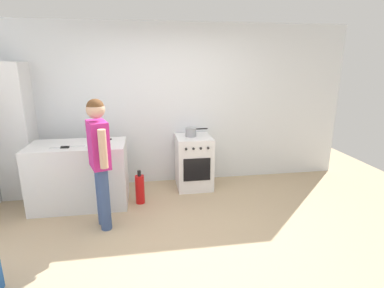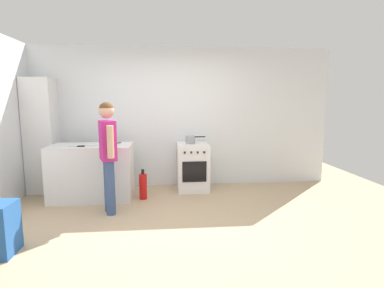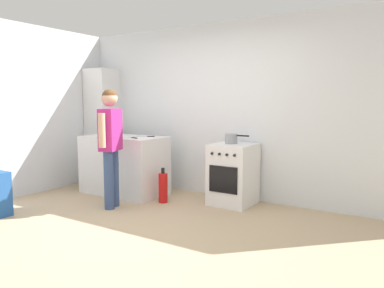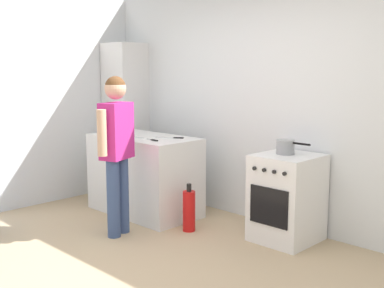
{
  "view_description": "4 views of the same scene",
  "coord_description": "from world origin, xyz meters",
  "px_view_note": "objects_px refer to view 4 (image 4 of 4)",
  "views": [
    {
      "loc": [
        -0.41,
        -2.97,
        1.99
      ],
      "look_at": [
        0.18,
        0.68,
        0.98
      ],
      "focal_mm": 28.0,
      "sensor_mm": 36.0,
      "label": 1
    },
    {
      "loc": [
        -0.15,
        -3.74,
        1.61
      ],
      "look_at": [
        0.26,
        0.79,
        0.95
      ],
      "focal_mm": 28.0,
      "sensor_mm": 36.0,
      "label": 2
    },
    {
      "loc": [
        2.64,
        -3.07,
        1.44
      ],
      "look_at": [
        0.08,
        0.93,
        0.89
      ],
      "focal_mm": 35.0,
      "sensor_mm": 36.0,
      "label": 3
    },
    {
      "loc": [
        2.86,
        -2.3,
        1.67
      ],
      "look_at": [
        -0.16,
        0.78,
        0.99
      ],
      "focal_mm": 45.0,
      "sensor_mm": 36.0,
      "label": 4
    }
  ],
  "objects_px": {
    "person": "(117,142)",
    "larder_cabinet": "(126,119)",
    "pot": "(286,147)",
    "knife_chef": "(133,137)",
    "knife_utility": "(122,136)",
    "knife_paring": "(153,140)",
    "oven_left": "(287,198)",
    "fire_extinguisher": "(189,210)",
    "knife_carving": "(170,138)"
  },
  "relations": [
    {
      "from": "person",
      "to": "larder_cabinet",
      "type": "distance_m",
      "value": 1.77
    },
    {
      "from": "pot",
      "to": "knife_chef",
      "type": "relative_size",
      "value": 1.14
    },
    {
      "from": "knife_utility",
      "to": "knife_paring",
      "type": "distance_m",
      "value": 0.49
    },
    {
      "from": "knife_chef",
      "to": "oven_left",
      "type": "bearing_deg",
      "value": 16.08
    },
    {
      "from": "knife_paring",
      "to": "fire_extinguisher",
      "type": "xyz_separation_m",
      "value": [
        0.51,
        0.04,
        -0.69
      ]
    },
    {
      "from": "knife_carving",
      "to": "knife_chef",
      "type": "bearing_deg",
      "value": -146.14
    },
    {
      "from": "knife_carving",
      "to": "fire_extinguisher",
      "type": "height_order",
      "value": "knife_carving"
    },
    {
      "from": "knife_carving",
      "to": "fire_extinguisher",
      "type": "bearing_deg",
      "value": -23.07
    },
    {
      "from": "knife_carving",
      "to": "person",
      "type": "relative_size",
      "value": 0.19
    },
    {
      "from": "oven_left",
      "to": "pot",
      "type": "relative_size",
      "value": 2.4
    },
    {
      "from": "knife_carving",
      "to": "larder_cabinet",
      "type": "height_order",
      "value": "larder_cabinet"
    },
    {
      "from": "knife_chef",
      "to": "larder_cabinet",
      "type": "relative_size",
      "value": 0.16
    },
    {
      "from": "pot",
      "to": "knife_carving",
      "type": "bearing_deg",
      "value": -168.46
    },
    {
      "from": "pot",
      "to": "person",
      "type": "relative_size",
      "value": 0.22
    },
    {
      "from": "knife_paring",
      "to": "fire_extinguisher",
      "type": "relative_size",
      "value": 0.42
    },
    {
      "from": "pot",
      "to": "knife_utility",
      "type": "relative_size",
      "value": 1.41
    },
    {
      "from": "knife_utility",
      "to": "knife_carving",
      "type": "distance_m",
      "value": 0.57
    },
    {
      "from": "oven_left",
      "to": "fire_extinguisher",
      "type": "relative_size",
      "value": 1.7
    },
    {
      "from": "knife_utility",
      "to": "knife_paring",
      "type": "height_order",
      "value": "same"
    },
    {
      "from": "fire_extinguisher",
      "to": "knife_utility",
      "type": "bearing_deg",
      "value": -175.52
    },
    {
      "from": "pot",
      "to": "knife_chef",
      "type": "distance_m",
      "value": 1.77
    },
    {
      "from": "oven_left",
      "to": "knife_chef",
      "type": "xyz_separation_m",
      "value": [
        -1.74,
        -0.5,
        0.48
      ]
    },
    {
      "from": "oven_left",
      "to": "person",
      "type": "bearing_deg",
      "value": -141.06
    },
    {
      "from": "pot",
      "to": "knife_paring",
      "type": "height_order",
      "value": "pot"
    },
    {
      "from": "pot",
      "to": "larder_cabinet",
      "type": "xyz_separation_m",
      "value": [
        -2.61,
        0.09,
        0.08
      ]
    },
    {
      "from": "knife_carving",
      "to": "fire_extinguisher",
      "type": "xyz_separation_m",
      "value": [
        0.51,
        -0.22,
        -0.69
      ]
    },
    {
      "from": "pot",
      "to": "knife_carving",
      "type": "xyz_separation_m",
      "value": [
        -1.34,
        -0.27,
        -0.02
      ]
    },
    {
      "from": "oven_left",
      "to": "fire_extinguisher",
      "type": "distance_m",
      "value": 1.01
    },
    {
      "from": "larder_cabinet",
      "to": "oven_left",
      "type": "bearing_deg",
      "value": -2.21
    },
    {
      "from": "person",
      "to": "fire_extinguisher",
      "type": "relative_size",
      "value": 3.19
    },
    {
      "from": "pot",
      "to": "knife_utility",
      "type": "distance_m",
      "value": 1.92
    },
    {
      "from": "pot",
      "to": "fire_extinguisher",
      "type": "xyz_separation_m",
      "value": [
        -0.83,
        -0.49,
        -0.7
      ]
    },
    {
      "from": "knife_utility",
      "to": "fire_extinguisher",
      "type": "xyz_separation_m",
      "value": [
        1.0,
        0.08,
        -0.69
      ]
    },
    {
      "from": "knife_paring",
      "to": "larder_cabinet",
      "type": "bearing_deg",
      "value": 153.96
    },
    {
      "from": "pot",
      "to": "knife_chef",
      "type": "height_order",
      "value": "pot"
    },
    {
      "from": "knife_chef",
      "to": "larder_cabinet",
      "type": "bearing_deg",
      "value": 146.62
    },
    {
      "from": "knife_utility",
      "to": "person",
      "type": "xyz_separation_m",
      "value": [
        0.57,
        -0.5,
        0.04
      ]
    },
    {
      "from": "person",
      "to": "knife_utility",
      "type": "bearing_deg",
      "value": 138.72
    },
    {
      "from": "knife_paring",
      "to": "larder_cabinet",
      "type": "relative_size",
      "value": 0.11
    },
    {
      "from": "oven_left",
      "to": "pot",
      "type": "height_order",
      "value": "pot"
    },
    {
      "from": "oven_left",
      "to": "knife_carving",
      "type": "distance_m",
      "value": 1.48
    },
    {
      "from": "knife_utility",
      "to": "knife_carving",
      "type": "xyz_separation_m",
      "value": [
        0.49,
        0.3,
        -0.0
      ]
    },
    {
      "from": "oven_left",
      "to": "pot",
      "type": "bearing_deg",
      "value": 164.01
    },
    {
      "from": "knife_chef",
      "to": "person",
      "type": "relative_size",
      "value": 0.19
    },
    {
      "from": "knife_chef",
      "to": "person",
      "type": "distance_m",
      "value": 0.7
    },
    {
      "from": "knife_paring",
      "to": "knife_utility",
      "type": "bearing_deg",
      "value": -175.34
    },
    {
      "from": "pot",
      "to": "knife_paring",
      "type": "distance_m",
      "value": 1.44
    },
    {
      "from": "knife_utility",
      "to": "person",
      "type": "height_order",
      "value": "person"
    },
    {
      "from": "knife_paring",
      "to": "oven_left",
      "type": "bearing_deg",
      "value": 20.47
    },
    {
      "from": "knife_paring",
      "to": "larder_cabinet",
      "type": "height_order",
      "value": "larder_cabinet"
    }
  ]
}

